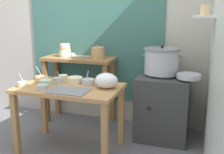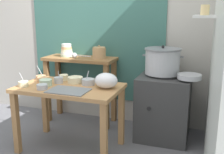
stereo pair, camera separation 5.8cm
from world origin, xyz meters
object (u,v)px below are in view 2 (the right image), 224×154
Objects in this scene: serving_tray at (69,91)px; prep_bowl_6 at (23,84)px; stove_block at (164,107)px; bowl_stack_enamel at (67,51)px; prep_bowl_2 at (75,80)px; prep_bowl_1 at (46,82)px; plastic_bag at (106,81)px; prep_bowl_5 at (42,87)px; steamer_pot at (162,61)px; wide_pan at (189,77)px; prep_bowl_8 at (64,77)px; back_shelf_table at (80,73)px; prep_table at (70,96)px; prep_bowl_0 at (88,82)px; prep_bowl_3 at (41,77)px; prep_bowl_7 at (42,79)px; prep_bowl_4 at (59,80)px; ladle at (75,55)px; clay_pot at (99,53)px.

prep_bowl_6 is (-0.53, -0.00, 0.03)m from serving_tray.
bowl_stack_enamel is (-1.35, 0.14, 0.59)m from stove_block.
prep_bowl_1 is at bearing -139.61° from prep_bowl_2.
bowl_stack_enamel is at bearing 118.79° from serving_tray.
bowl_stack_enamel is 0.72× the size of plastic_bag.
serving_tray is 0.29m from prep_bowl_5.
steamer_pot is 1.81× the size of wide_pan.
serving_tray is 0.46m from prep_bowl_8.
prep_bowl_8 is at bearing -84.44° from back_shelf_table.
prep_table is 0.30m from prep_bowl_1.
prep_bowl_2 is (-0.92, -0.48, 0.37)m from stove_block.
prep_bowl_0 is (0.17, 0.12, 0.15)m from prep_table.
prep_bowl_2 reaches higher than prep_bowl_5.
prep_bowl_6 is at bearing -91.05° from bowl_stack_enamel.
prep_bowl_6 is at bearing -154.80° from prep_bowl_0.
prep_bowl_2 reaches higher than stove_block.
prep_bowl_6 reaches higher than wide_pan.
prep_bowl_3 is 1.47× the size of prep_bowl_7.
serving_tray is at bearing -106.93° from prep_bowl_0.
prep_bowl_8 reaches higher than prep_bowl_5.
wide_pan is (1.44, -0.26, 0.13)m from back_shelf_table.
wide_pan reaches higher than stove_block.
prep_bowl_0 is 1.11× the size of prep_bowl_1.
prep_bowl_0 is 0.46m from prep_bowl_1.
steamer_pot reaches higher than bowl_stack_enamel.
prep_bowl_7 is at bearing -100.73° from back_shelf_table.
prep_bowl_3 is at bearing 172.95° from plastic_bag.
steamer_pot is at bearing 36.32° from prep_table.
prep_bowl_1 is (0.18, -0.83, -0.22)m from bowl_stack_enamel.
bowl_stack_enamel is 0.65m from prep_bowl_8.
prep_bowl_1 is at bearing -103.94° from prep_bowl_8.
prep_bowl_5 is (0.03, -0.96, 0.07)m from back_shelf_table.
prep_bowl_5 is at bearing -135.19° from prep_table.
back_shelf_table is 6.90× the size of prep_bowl_4.
prep_bowl_1 is 0.16m from prep_bowl_4.
prep_bowl_0 is at bearing 6.53° from prep_bowl_4.
stove_block is 4.49× the size of bowl_stack_enamel.
prep_bowl_4 is 1.25× the size of prep_bowl_5.
ladle is 2.48× the size of prep_bowl_7.
ladle is at bearing 112.18° from serving_tray.
prep_bowl_1 reaches higher than prep_bowl_8.
bowl_stack_enamel is 1.12× the size of prep_bowl_6.
prep_bowl_3 reaches higher than prep_bowl_0.
prep_bowl_3 is (-0.54, 0.33, 0.02)m from serving_tray.
prep_bowl_7 is (0.07, -0.71, -0.23)m from bowl_stack_enamel.
prep_bowl_3 is at bearing -168.66° from wide_pan.
prep_bowl_0 reaches higher than serving_tray.
clay_pot reaches higher than plastic_bag.
plastic_bag is at bearing -40.40° from bowl_stack_enamel.
plastic_bag is 0.60m from prep_bowl_8.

